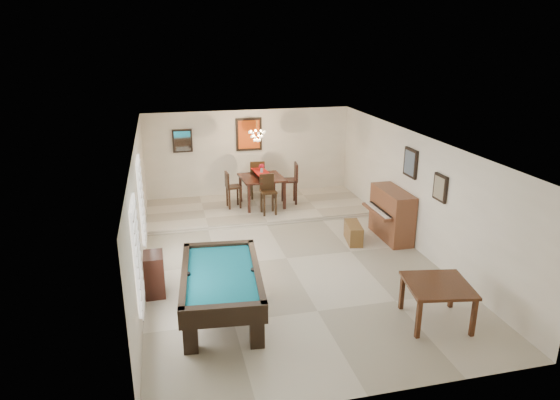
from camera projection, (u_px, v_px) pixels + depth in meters
name	position (u px, v px, depth m)	size (l,w,h in m)	color
ground_plane	(286.00, 259.00, 10.90)	(6.00, 9.00, 0.02)	beige
wall_back	(249.00, 154.00, 14.64)	(6.00, 0.04, 2.60)	silver
wall_front	(374.00, 312.00, 6.34)	(6.00, 0.04, 2.60)	silver
wall_left	(139.00, 213.00, 9.82)	(0.04, 9.00, 2.60)	silver
wall_right	(416.00, 192.00, 11.15)	(0.04, 9.00, 2.60)	silver
ceiling	(287.00, 141.00, 10.08)	(6.00, 9.00, 0.04)	white
dining_step	(258.00, 208.00, 13.88)	(6.00, 2.50, 0.12)	beige
window_left_front	(137.00, 254.00, 7.77)	(0.06, 1.00, 1.70)	white
window_left_rear	(141.00, 199.00, 10.35)	(0.06, 1.00, 1.70)	white
pool_table	(222.00, 294.00, 8.58)	(1.33, 2.45, 0.82)	black
square_table	(436.00, 303.00, 8.40)	(1.04, 1.04, 0.72)	#361B0D
upright_piano	(386.00, 215.00, 11.79)	(0.80, 1.44, 1.20)	brown
piano_bench	(353.00, 233.00, 11.71)	(0.31, 0.80, 0.44)	brown
apothecary_chest	(154.00, 274.00, 9.29)	(0.36, 0.54, 0.81)	black
dining_table	(262.00, 189.00, 13.77)	(1.14, 1.14, 0.94)	black
flower_vase	(262.00, 168.00, 13.58)	(0.14, 0.14, 0.25)	#AA0E22
dining_chair_south	(268.00, 195.00, 13.10)	(0.39, 0.39, 1.05)	black
dining_chair_north	(257.00, 179.00, 14.40)	(0.41, 0.41, 1.12)	black
dining_chair_west	(233.00, 190.00, 13.60)	(0.37, 0.37, 1.01)	black
dining_chair_east	(289.00, 183.00, 13.91)	(0.43, 0.43, 1.15)	black
chandelier	(257.00, 132.00, 13.16)	(0.44, 0.44, 0.60)	#FFE5B2
back_painting	(249.00, 134.00, 14.41)	(0.75, 0.06, 0.95)	#D84C14
back_mirror	(182.00, 141.00, 14.02)	(0.55, 0.06, 0.65)	white
right_picture_upper	(411.00, 163.00, 11.23)	(0.06, 0.55, 0.65)	slate
right_picture_lower	(440.00, 188.00, 10.10)	(0.06, 0.45, 0.55)	gray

